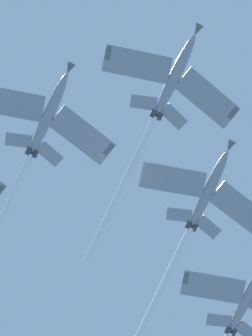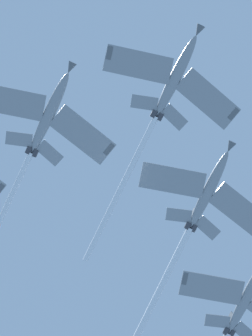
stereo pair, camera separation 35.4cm
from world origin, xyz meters
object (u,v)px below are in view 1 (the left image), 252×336
object	(u,v)px
jet_lead	(162,104)
jet_left_wing	(193,224)
jet_right_wing	(35,146)
jet_left_outer	(229,333)

from	to	relation	value
jet_lead	jet_left_wing	xyz separation A→B (m)	(-7.04, 16.26, -1.20)
jet_left_wing	jet_right_wing	distance (m)	24.64
jet_left_wing	jet_right_wing	xyz separation A→B (m)	(-10.00, -22.52, 0.30)
jet_left_wing	jet_left_outer	world-z (taller)	jet_left_wing
jet_lead	jet_right_wing	bearing A→B (deg)	-159.84
jet_right_wing	jet_lead	bearing A→B (deg)	20.16
jet_lead	jet_right_wing	xyz separation A→B (m)	(-17.04, -6.26, -0.90)
jet_left_wing	jet_right_wing	bearing A→B (deg)	-113.95
jet_lead	jet_left_wing	size ratio (longest dim) A/B	0.99
jet_lead	jet_left_wing	distance (m)	17.76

